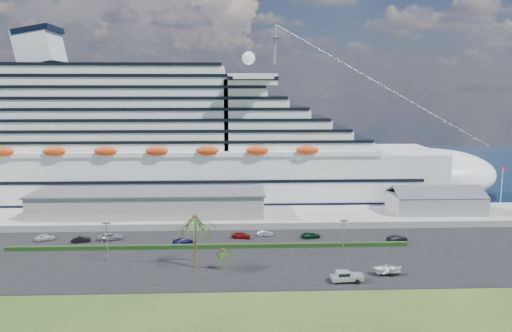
{
  "coord_description": "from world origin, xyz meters",
  "views": [
    {
      "loc": [
        -1.94,
        -89.9,
        34.82
      ],
      "look_at": [
        2.88,
        30.0,
        16.2
      ],
      "focal_mm": 35.0,
      "sensor_mm": 36.0,
      "label": 1
    }
  ],
  "objects_px": {
    "parked_car_3": "(183,241)",
    "boat_trailer": "(388,269)",
    "cruise_ship": "(173,148)",
    "pickup_truck": "(346,276)"
  },
  "relations": [
    {
      "from": "parked_car_3",
      "to": "boat_trailer",
      "type": "bearing_deg",
      "value": -140.65
    },
    {
      "from": "parked_car_3",
      "to": "pickup_truck",
      "type": "distance_m",
      "value": 39.74
    },
    {
      "from": "cruise_ship",
      "to": "boat_trailer",
      "type": "height_order",
      "value": "cruise_ship"
    },
    {
      "from": "cruise_ship",
      "to": "pickup_truck",
      "type": "distance_m",
      "value": 80.55
    },
    {
      "from": "pickup_truck",
      "to": "cruise_ship",
      "type": "bearing_deg",
      "value": 119.9
    },
    {
      "from": "parked_car_3",
      "to": "boat_trailer",
      "type": "xyz_separation_m",
      "value": [
        40.67,
        -20.34,
        0.5
      ]
    },
    {
      "from": "parked_car_3",
      "to": "cruise_ship",
      "type": "bearing_deg",
      "value": -14.63
    },
    {
      "from": "cruise_ship",
      "to": "pickup_truck",
      "type": "bearing_deg",
      "value": -60.1
    },
    {
      "from": "pickup_truck",
      "to": "boat_trailer",
      "type": "bearing_deg",
      "value": 20.74
    },
    {
      "from": "cruise_ship",
      "to": "pickup_truck",
      "type": "relative_size",
      "value": 32.33
    }
  ]
}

